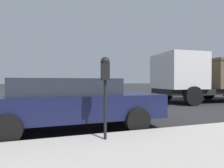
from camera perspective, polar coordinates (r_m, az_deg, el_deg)
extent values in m
plane|color=#2B2B2D|center=(6.13, -16.76, -11.39)|extent=(220.00, 220.00, 0.00)
cylinder|color=black|center=(3.54, -2.26, -8.41)|extent=(0.06, 0.06, 1.19)
cube|color=black|center=(3.50, -2.26, 4.01)|extent=(0.20, 0.14, 0.34)
sphere|color=black|center=(3.52, -2.27, 7.31)|extent=(0.19, 0.19, 0.19)
cube|color=#19389E|center=(3.61, -2.70, 3.24)|extent=(0.01, 0.11, 0.12)
cube|color=black|center=(3.61, -2.70, 5.13)|extent=(0.01, 0.10, 0.08)
cube|color=#14193D|center=(4.99, -12.05, -6.84)|extent=(1.93, 4.71, 0.62)
cube|color=#232833|center=(4.93, -14.23, -0.81)|extent=(1.69, 2.64, 0.43)
cylinder|color=black|center=(6.25, 0.58, -8.14)|extent=(0.23, 0.64, 0.64)
cylinder|color=black|center=(4.53, 8.29, -11.57)|extent=(0.23, 0.64, 0.64)
cylinder|color=black|center=(6.02, -27.05, -8.57)|extent=(0.23, 0.64, 0.64)
cylinder|color=black|center=(4.20, -31.29, -12.66)|extent=(0.23, 0.64, 0.64)
cube|color=black|center=(13.07, 30.47, -1.94)|extent=(2.66, 7.87, 0.35)
cube|color=silver|center=(11.32, 20.70, 3.87)|extent=(2.80, 2.46, 2.08)
cylinder|color=black|center=(10.26, 25.01, -3.60)|extent=(0.35, 1.05, 1.04)
cylinder|color=black|center=(12.45, 17.09, -2.80)|extent=(0.35, 1.05, 1.04)
cylinder|color=black|center=(14.59, 28.88, -2.34)|extent=(0.35, 1.05, 1.04)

